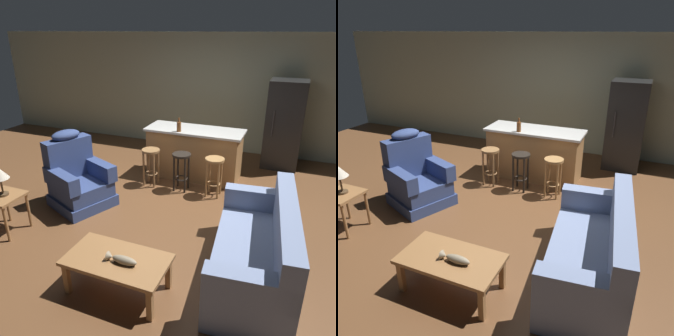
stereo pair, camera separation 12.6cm
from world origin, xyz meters
The scene contains 13 objects.
ground_plane centered at (0.00, 0.00, 0.00)m, with size 12.00×12.00×0.00m.
back_wall centered at (0.00, 3.12, 1.30)m, with size 12.00×0.05×2.60m.
coffee_table centered at (0.18, -1.84, 0.36)m, with size 1.10×0.60×0.42m.
fish_figurine centered at (0.27, -1.89, 0.46)m, with size 0.34×0.10×0.10m.
couch centered at (1.53, -1.05, 0.34)m, with size 1.04×1.98×0.94m.
recliner_near_lamp centered at (-1.40, -0.37, 0.42)m, with size 1.10×1.10×1.20m.
end_table centered at (-1.84, -1.42, 0.46)m, with size 0.48×0.48×0.56m.
kitchen_island centered at (0.00, 1.35, 0.48)m, with size 1.80×0.70×0.95m.
bar_stool_left centered at (-0.61, 0.72, 0.47)m, with size 0.32×0.32×0.68m.
bar_stool_middle centered at (-0.03, 0.72, 0.47)m, with size 0.32×0.32×0.68m.
bar_stool_right centered at (0.56, 0.72, 0.47)m, with size 0.32×0.32×0.68m.
refrigerator centered at (1.49, 2.55, 0.88)m, with size 0.70×0.69×1.76m.
bottle_tall_green centered at (-0.22, 1.10, 1.04)m, with size 0.08×0.08×0.25m.
Camera 1 is at (1.73, -4.23, 2.64)m, focal length 35.00 mm.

